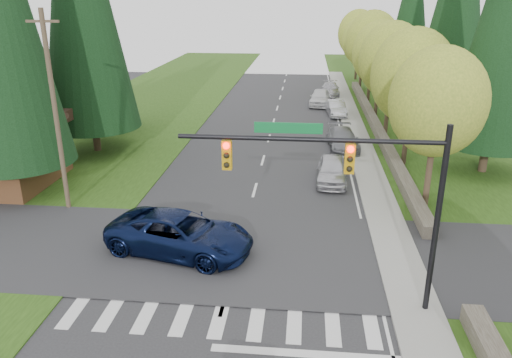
# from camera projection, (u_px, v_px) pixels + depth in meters

# --- Properties ---
(grass_east) EXTENTS (14.00, 110.00, 0.06)m
(grass_east) POSITION_uv_depth(u_px,v_px,m) (465.00, 171.00, 31.65)
(grass_east) COLOR #244211
(grass_east) RESTS_ON ground
(grass_west) EXTENTS (14.00, 110.00, 0.06)m
(grass_west) POSITION_uv_depth(u_px,v_px,m) (72.00, 159.00, 34.05)
(grass_west) COLOR #244211
(grass_west) RESTS_ON ground
(cross_street) EXTENTS (120.00, 8.00, 0.10)m
(cross_street) POSITION_uv_depth(u_px,v_px,m) (237.00, 253.00, 21.67)
(cross_street) COLOR #28282B
(cross_street) RESTS_ON ground
(sidewalk_east) EXTENTS (1.80, 80.00, 0.13)m
(sidewalk_east) POSITION_uv_depth(u_px,v_px,m) (365.00, 158.00, 34.07)
(sidewalk_east) COLOR gray
(sidewalk_east) RESTS_ON ground
(curb_east) EXTENTS (0.20, 80.00, 0.13)m
(curb_east) POSITION_uv_depth(u_px,v_px,m) (352.00, 158.00, 34.15)
(curb_east) COLOR gray
(curb_east) RESTS_ON ground
(stone_wall_north) EXTENTS (0.70, 40.00, 0.70)m
(stone_wall_north) POSITION_uv_depth(u_px,v_px,m) (376.00, 126.00, 41.27)
(stone_wall_north) COLOR #4C4438
(stone_wall_north) RESTS_ON ground
(traffic_signal) EXTENTS (8.70, 0.37, 6.80)m
(traffic_signal) POSITION_uv_depth(u_px,v_px,m) (354.00, 177.00, 16.26)
(traffic_signal) COLOR black
(traffic_signal) RESTS_ON ground
(utility_pole) EXTENTS (1.60, 0.24, 10.00)m
(utility_pole) POSITION_uv_depth(u_px,v_px,m) (55.00, 112.00, 24.49)
(utility_pole) COLOR #473828
(utility_pole) RESTS_ON ground
(decid_tree_0) EXTENTS (4.80, 4.80, 8.37)m
(decid_tree_0) POSITION_uv_depth(u_px,v_px,m) (438.00, 102.00, 24.46)
(decid_tree_0) COLOR #38281C
(decid_tree_0) RESTS_ON ground
(decid_tree_1) EXTENTS (5.20, 5.20, 8.80)m
(decid_tree_1) POSITION_uv_depth(u_px,v_px,m) (413.00, 76.00, 30.92)
(decid_tree_1) COLOR #38281C
(decid_tree_1) RESTS_ON ground
(decid_tree_2) EXTENTS (5.00, 5.00, 8.82)m
(decid_tree_2) POSITION_uv_depth(u_px,v_px,m) (392.00, 60.00, 37.42)
(decid_tree_2) COLOR #38281C
(decid_tree_2) RESTS_ON ground
(decid_tree_3) EXTENTS (5.00, 5.00, 8.55)m
(decid_tree_3) POSITION_uv_depth(u_px,v_px,m) (380.00, 53.00, 44.03)
(decid_tree_3) COLOR #38281C
(decid_tree_3) RESTS_ON ground
(decid_tree_4) EXTENTS (5.40, 5.40, 9.18)m
(decid_tree_4) POSITION_uv_depth(u_px,v_px,m) (372.00, 42.00, 50.41)
(decid_tree_4) COLOR #38281C
(decid_tree_4) RESTS_ON ground
(decid_tree_5) EXTENTS (4.80, 4.80, 8.30)m
(decid_tree_5) POSITION_uv_depth(u_px,v_px,m) (363.00, 41.00, 57.15)
(decid_tree_5) COLOR #38281C
(decid_tree_5) RESTS_ON ground
(decid_tree_6) EXTENTS (5.20, 5.20, 8.86)m
(decid_tree_6) POSITION_uv_depth(u_px,v_px,m) (358.00, 33.00, 63.55)
(decid_tree_6) COLOR #38281C
(decid_tree_6) RESTS_ON ground
(conifer_e_a) EXTENTS (5.44, 5.44, 17.80)m
(conifer_e_a) POSITION_uv_depth(u_px,v_px,m) (509.00, 9.00, 28.16)
(conifer_e_a) COLOR #38281C
(conifer_e_a) RESTS_ON ground
(conifer_e_c) EXTENTS (5.10, 5.10, 16.80)m
(conifer_e_c) POSITION_uv_depth(u_px,v_px,m) (412.00, 7.00, 54.45)
(conifer_e_c) COLOR #38281C
(conifer_e_c) RESTS_ON ground
(suv_navy) EXTENTS (6.87, 4.36, 1.77)m
(suv_navy) POSITION_uv_depth(u_px,v_px,m) (180.00, 234.00, 21.48)
(suv_navy) COLOR #0A1436
(suv_navy) RESTS_ON ground
(parked_car_a) EXTENTS (2.00, 4.49, 1.50)m
(parked_car_a) POSITION_uv_depth(u_px,v_px,m) (332.00, 170.00, 29.64)
(parked_car_a) COLOR #BCBCC2
(parked_car_a) RESTS_ON ground
(parked_car_b) EXTENTS (2.34, 5.10, 1.44)m
(parked_car_b) POSITION_uv_depth(u_px,v_px,m) (343.00, 139.00, 36.01)
(parked_car_b) COLOR slate
(parked_car_b) RESTS_ON ground
(parked_car_c) EXTENTS (1.91, 4.38, 1.40)m
(parked_car_c) POSITION_uv_depth(u_px,v_px,m) (336.00, 108.00, 45.96)
(parked_car_c) COLOR #B2B3B7
(parked_car_c) RESTS_ON ground
(parked_car_d) EXTENTS (2.39, 4.94, 1.62)m
(parked_car_d) POSITION_uv_depth(u_px,v_px,m) (320.00, 97.00, 50.18)
(parked_car_d) COLOR silver
(parked_car_d) RESTS_ON ground
(parked_car_e) EXTENTS (1.95, 4.74, 1.37)m
(parked_car_e) POSITION_uv_depth(u_px,v_px,m) (330.00, 89.00, 55.21)
(parked_car_e) COLOR #A2A2A6
(parked_car_e) RESTS_ON ground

